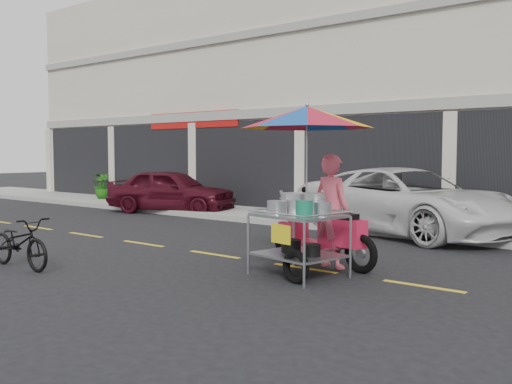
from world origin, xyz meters
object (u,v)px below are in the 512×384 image
Objects in this scene: maroon_sedan at (171,191)px; white_pickup at (406,201)px; near_bicycle at (20,243)px; food_vendor_rig at (314,167)px.

maroon_sedan is 7.72m from white_pickup.
white_pickup is 8.27m from near_bicycle.
maroon_sedan is at bearing 160.93° from food_vendor_rig.
food_vendor_rig reaches higher than white_pickup.
white_pickup reaches higher than maroon_sedan.
food_vendor_rig is (0.63, -4.87, 0.89)m from white_pickup.
white_pickup is at bearing -107.65° from maroon_sedan.
white_pickup is 4.99m from food_vendor_rig.
food_vendor_rig is at bearing -138.16° from maroon_sedan.
white_pickup is 3.45× the size of near_bicycle.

